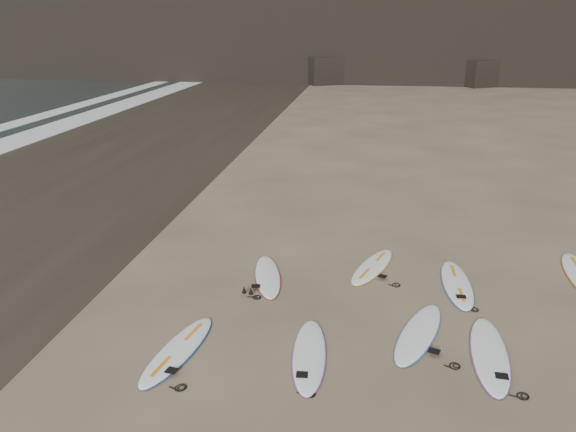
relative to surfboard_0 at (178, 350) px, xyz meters
name	(u,v)px	position (x,y,z in m)	size (l,w,h in m)	color
ground	(432,348)	(4.53, 0.80, -0.04)	(240.00, 240.00, 0.00)	#897559
wet_sand	(57,177)	(-8.47, 10.80, -0.04)	(12.00, 200.00, 0.01)	#383026
surfboard_0	(178,350)	(0.00, 0.00, 0.00)	(0.58, 2.43, 0.09)	white
surfboard_1	(309,354)	(2.35, 0.20, 0.00)	(0.58, 2.40, 0.09)	white
surfboard_2	(419,333)	(4.32, 1.22, 0.00)	(0.59, 2.48, 0.09)	white
surfboard_3	(490,353)	(5.52, 0.69, 0.00)	(0.62, 2.58, 0.09)	white
surfboard_5	(268,276)	(1.04, 3.28, 0.00)	(0.56, 2.33, 0.08)	white
surfboard_6	(373,266)	(3.45, 4.18, 0.00)	(0.56, 2.33, 0.08)	white
surfboard_7	(457,284)	(5.33, 3.49, 0.00)	(0.61, 2.52, 0.09)	white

